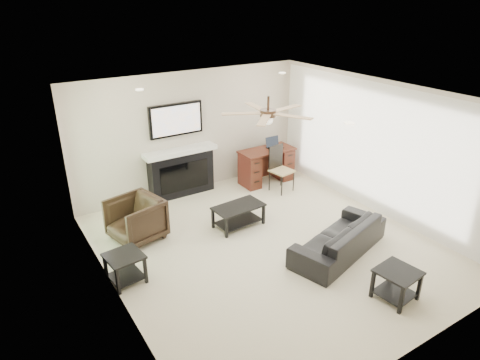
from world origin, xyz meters
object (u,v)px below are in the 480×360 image
(sofa, at_px, (339,238))
(coffee_table, at_px, (238,216))
(armchair, at_px, (136,220))
(fireplace_unit, at_px, (180,151))
(desk, at_px, (266,166))

(sofa, bearing_deg, coffee_table, -76.55)
(armchair, relative_size, fireplace_unit, 0.43)
(armchair, xyz_separation_m, coffee_table, (1.70, -0.55, -0.17))
(fireplace_unit, bearing_deg, desk, -12.35)
(armchair, relative_size, coffee_table, 0.91)
(coffee_table, xyz_separation_m, desk, (1.57, 1.33, 0.18))
(sofa, height_order, desk, desk)
(sofa, bearing_deg, armchair, -55.49)
(armchair, bearing_deg, sofa, 37.30)
(sofa, bearing_deg, desk, -118.72)
(armchair, height_order, fireplace_unit, fireplace_unit)
(armchair, relative_size, desk, 0.67)
(fireplace_unit, distance_m, desk, 1.98)
(armchair, bearing_deg, desk, 90.30)
(sofa, bearing_deg, fireplace_unit, -86.33)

